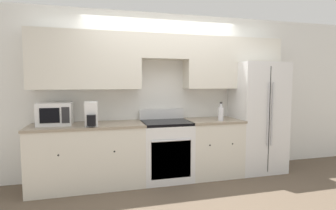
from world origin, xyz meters
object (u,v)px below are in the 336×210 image
refrigerator (256,117)px  bottle (221,113)px  oven_range (166,150)px  microwave (55,114)px

refrigerator → bottle: bearing=-165.2°
oven_range → refrigerator: (1.60, 0.04, 0.45)m
microwave → bottle: microwave is taller
oven_range → microwave: microwave is taller
oven_range → bottle: 1.02m
refrigerator → microwave: size_ratio=4.03×
oven_range → bottle: (0.84, -0.16, 0.56)m
oven_range → microwave: 1.69m
bottle → refrigerator: bearing=14.8°
bottle → oven_range: bearing=169.2°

